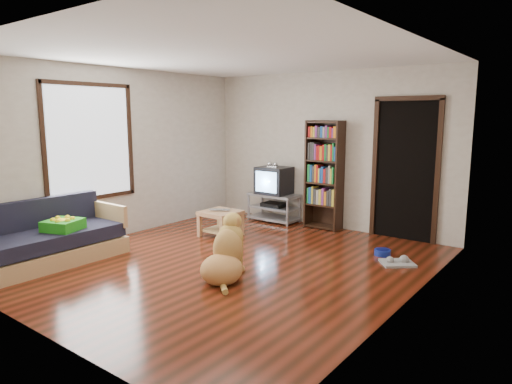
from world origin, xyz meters
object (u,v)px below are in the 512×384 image
Objects in this scene: laptop at (219,211)px; sofa at (51,242)px; dog at (226,255)px; dog_bowl at (382,252)px; bookshelf at (324,169)px; coffee_table at (221,219)px; tv_stand at (274,206)px; green_cushion at (63,225)px; crt_tv at (275,180)px; grey_rag at (397,263)px.

laptop is 2.43m from sofa.
dog_bowl is at bearing 60.23° from dog.
sofa is (-0.89, -2.26, -0.15)m from laptop.
bookshelf is 3.27× the size of coffee_table.
bookshelf is at bearing 62.68° from sofa.
laptop reaches higher than coffee_table.
coffee_table is at bearing 68.69° from sofa.
coffee_table is (0.89, 2.29, 0.02)m from sofa.
coffee_table is 0.64× the size of dog.
coffee_table is 1.90m from dog.
tv_stand reaches higher than dog_bowl.
tv_stand is 1.20m from bookshelf.
crt_tv is at bearing 56.22° from green_cushion.
dog reaches higher than coffee_table.
laptop is 0.18× the size of sofa.
tv_stand is at bearing 56.14° from green_cushion.
green_cushion reaches higher than laptop.
dog is at bearing 0.86° from green_cushion.
sofa is (-3.62, -2.62, 0.25)m from grey_rag.
grey_rag is 4.47m from sofa.
coffee_table is at bearing -125.68° from bookshelf.
green_cushion is at bearing 40.48° from sofa.
coffee_table is (-0.08, -1.34, 0.01)m from tv_stand.
grey_rag is (0.30, -0.25, -0.03)m from dog_bowl.
green_cushion is 0.70× the size of crt_tv.
tv_stand is (0.08, 1.37, -0.14)m from laptop.
green_cushion is 4.33m from grey_rag.
green_cushion is at bearing -139.18° from dog_bowl.
dog_bowl reaches higher than grey_rag.
laptop is 1.38m from tv_stand.
dog is at bearing -46.51° from coffee_table.
tv_stand is at bearing 52.40° from laptop.
crt_tv reaches higher than laptop.
bookshelf reaches higher than dog_bowl.
bookshelf reaches higher than crt_tv.
bookshelf reaches higher than dog.
green_cushion reaches higher than tv_stand.
bookshelf is at bearing 54.32° from coffee_table.
tv_stand is at bearing -90.00° from crt_tv.
bookshelf is at bearing 20.68° from laptop.
tv_stand is (-2.64, 1.02, 0.25)m from grey_rag.
dog is at bearing -119.77° from dog_bowl.
coffee_table is (0.77, 2.18, -0.21)m from green_cushion.
sofa is 2.46m from coffee_table.
tv_stand is (0.85, 3.53, -0.22)m from green_cushion.
grey_rag is 2.76m from coffee_table.
bookshelf reaches higher than grey_rag.
crt_tv is 0.68× the size of dog.
bookshelf reaches higher than tv_stand.
crt_tv is (-2.64, 1.04, 0.73)m from grey_rag.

